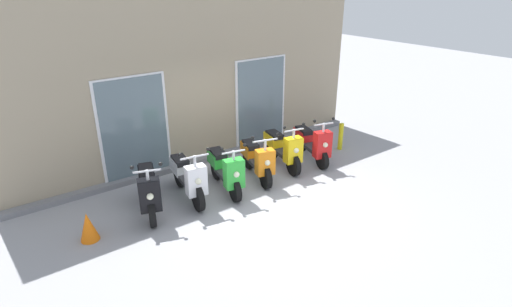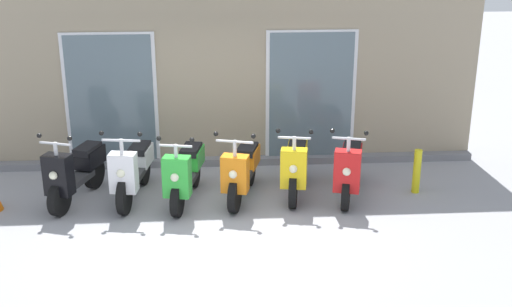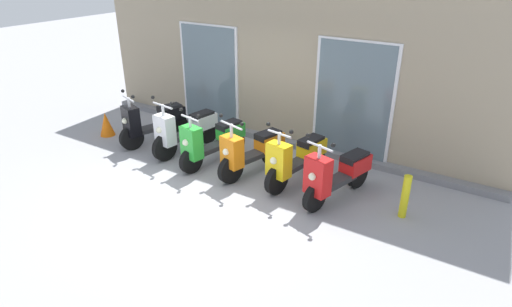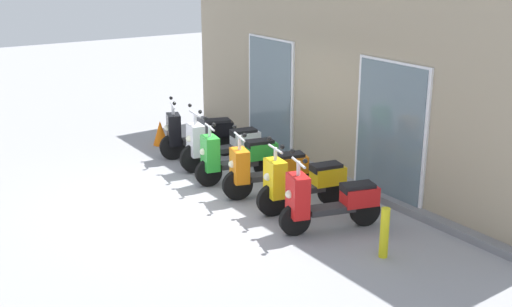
{
  "view_description": "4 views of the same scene",
  "coord_description": "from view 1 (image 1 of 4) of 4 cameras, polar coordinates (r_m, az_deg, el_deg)",
  "views": [
    {
      "loc": [
        -4.44,
        -5.67,
        4.17
      ],
      "look_at": [
        0.06,
        0.46,
        0.85
      ],
      "focal_mm": 28.83,
      "sensor_mm": 36.0,
      "label": 1
    },
    {
      "loc": [
        0.02,
        -8.43,
        4.16
      ],
      "look_at": [
        0.62,
        0.59,
        0.84
      ],
      "focal_mm": 46.89,
      "sensor_mm": 36.0,
      "label": 2
    },
    {
      "loc": [
        4.19,
        -4.88,
        3.67
      ],
      "look_at": [
        0.62,
        0.76,
        0.52
      ],
      "focal_mm": 29.92,
      "sensor_mm": 36.0,
      "label": 3
    },
    {
      "loc": [
        8.69,
        -4.72,
        3.91
      ],
      "look_at": [
        0.45,
        0.7,
        0.79
      ],
      "focal_mm": 45.0,
      "sensor_mm": 36.0,
      "label": 4
    }
  ],
  "objects": [
    {
      "name": "scooter_white",
      "position": [
        8.31,
        -9.45,
        -3.21
      ],
      "size": [
        0.64,
        1.67,
        1.24
      ],
      "color": "black",
      "rests_on": "ground_plane"
    },
    {
      "name": "curb_bollard",
      "position": [
        10.77,
        11.66,
        2.33
      ],
      "size": [
        0.12,
        0.12,
        0.7
      ],
      "primitive_type": "cylinder",
      "color": "yellow",
      "rests_on": "ground_plane"
    },
    {
      "name": "scooter_red",
      "position": [
        9.97,
        7.78,
        1.51
      ],
      "size": [
        0.74,
        1.55,
        1.23
      ],
      "color": "black",
      "rests_on": "ground_plane"
    },
    {
      "name": "scooter_green",
      "position": [
        8.52,
        -4.28,
        -2.22
      ],
      "size": [
        0.65,
        1.56,
        1.19
      ],
      "color": "black",
      "rests_on": "ground_plane"
    },
    {
      "name": "traffic_cone",
      "position": [
        7.6,
        -22.26,
        -9.38
      ],
      "size": [
        0.32,
        0.32,
        0.52
      ],
      "primitive_type": "cone",
      "color": "orange",
      "rests_on": "ground_plane"
    },
    {
      "name": "scooter_yellow",
      "position": [
        9.55,
        3.72,
        0.74
      ],
      "size": [
        0.63,
        1.56,
        1.21
      ],
      "color": "black",
      "rests_on": "ground_plane"
    },
    {
      "name": "ground_plane",
      "position": [
        8.32,
        1.54,
        -6.49
      ],
      "size": [
        40.0,
        40.0,
        0.0
      ],
      "primitive_type": "plane",
      "color": "#939399"
    },
    {
      "name": "scooter_orange",
      "position": [
        9.0,
        0.12,
        -0.77
      ],
      "size": [
        0.74,
        1.52,
        1.2
      ],
      "color": "black",
      "rests_on": "ground_plane"
    },
    {
      "name": "storefront_facade",
      "position": [
        9.67,
        -7.98,
        9.74
      ],
      "size": [
        9.05,
        0.5,
        3.92
      ],
      "color": "gray",
      "rests_on": "ground_plane"
    },
    {
      "name": "scooter_black",
      "position": [
        7.96,
        -14.67,
        -4.86
      ],
      "size": [
        0.78,
        1.5,
        1.21
      ],
      "color": "black",
      "rests_on": "ground_plane"
    }
  ]
}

